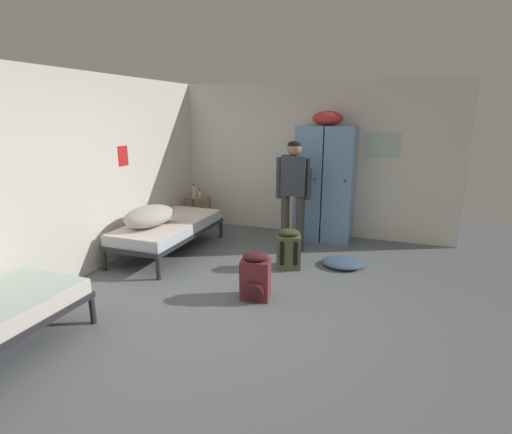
{
  "coord_description": "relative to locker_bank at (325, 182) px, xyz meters",
  "views": [
    {
      "loc": [
        1.43,
        -3.53,
        2.04
      ],
      "look_at": [
        0.0,
        0.3,
        0.95
      ],
      "focal_mm": 27.43,
      "sensor_mm": 36.0,
      "label": 1
    }
  ],
  "objects": [
    {
      "name": "ground_plane",
      "position": [
        -0.29,
        -2.69,
        -0.97
      ],
      "size": [
        9.52,
        9.52,
        0.0
      ],
      "primitive_type": "plane",
      "color": "slate"
    },
    {
      "name": "room_backdrop",
      "position": [
        -1.59,
        -1.36,
        0.3
      ],
      "size": [
        4.71,
        6.01,
        2.54
      ],
      "color": "silver",
      "rests_on": "ground_plane"
    },
    {
      "name": "locker_bank",
      "position": [
        0.0,
        0.0,
        0.0
      ],
      "size": [
        0.9,
        0.55,
        2.07
      ],
      "color": "#6B93C6",
      "rests_on": "ground_plane"
    },
    {
      "name": "shelf_unit",
      "position": [
        -2.29,
        -0.08,
        -0.62
      ],
      "size": [
        0.38,
        0.3,
        0.57
      ],
      "color": "#99704C",
      "rests_on": "ground_plane"
    },
    {
      "name": "bed_left_rear",
      "position": [
        -2.04,
        -1.44,
        -0.59
      ],
      "size": [
        0.9,
        1.9,
        0.49
      ],
      "color": "#28282D",
      "rests_on": "ground_plane"
    },
    {
      "name": "bedding_heap",
      "position": [
        -2.15,
        -1.74,
        -0.34
      ],
      "size": [
        0.56,
        0.88,
        0.28
      ],
      "color": "#B7B2A8",
      "rests_on": "bed_left_rear"
    },
    {
      "name": "person_traveler",
      "position": [
        -0.34,
        -0.69,
        0.03
      ],
      "size": [
        0.52,
        0.25,
        1.65
      ],
      "color": "#3D3833",
      "rests_on": "ground_plane"
    },
    {
      "name": "water_bottle",
      "position": [
        -2.37,
        -0.06,
        -0.3
      ],
      "size": [
        0.07,
        0.07,
        0.23
      ],
      "color": "#B2DBEA",
      "rests_on": "shelf_unit"
    },
    {
      "name": "lotion_bottle",
      "position": [
        -2.22,
        -0.12,
        -0.33
      ],
      "size": [
        0.05,
        0.05,
        0.15
      ],
      "color": "beige",
      "rests_on": "shelf_unit"
    },
    {
      "name": "backpack_maroon",
      "position": [
        -0.29,
        -2.42,
        -0.71
      ],
      "size": [
        0.35,
        0.37,
        0.55
      ],
      "color": "maroon",
      "rests_on": "ground_plane"
    },
    {
      "name": "backpack_olive",
      "position": [
        -0.2,
        -1.41,
        -0.71
      ],
      "size": [
        0.38,
        0.39,
        0.55
      ],
      "color": "#566038",
      "rests_on": "ground_plane"
    },
    {
      "name": "clothes_pile_denim",
      "position": [
        0.49,
        -1.09,
        -0.92
      ],
      "size": [
        0.57,
        0.5,
        0.1
      ],
      "color": "#42567A",
      "rests_on": "ground_plane"
    }
  ]
}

